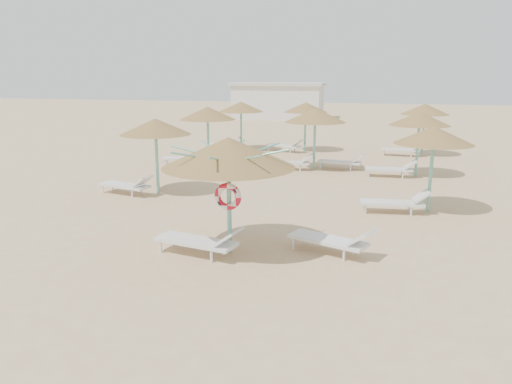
# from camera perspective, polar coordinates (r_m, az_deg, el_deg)

# --- Properties ---
(ground) EXTENTS (120.00, 120.00, 0.00)m
(ground) POSITION_cam_1_polar(r_m,az_deg,el_deg) (12.20, -1.35, -6.68)
(ground) COLOR tan
(ground) RESTS_ON ground
(main_palapa) EXTENTS (3.10, 3.10, 2.78)m
(main_palapa) POSITION_cam_1_polar(r_m,az_deg,el_deg) (11.49, -3.16, 4.48)
(main_palapa) COLOR #68B5A2
(main_palapa) RESTS_ON ground
(lounger_main_a) EXTENTS (2.23, 1.09, 0.78)m
(lounger_main_a) POSITION_cam_1_polar(r_m,az_deg,el_deg) (11.80, -6.29, -5.57)
(lounger_main_a) COLOR silver
(lounger_main_a) RESTS_ON ground
(lounger_main_b) EXTENTS (2.13, 1.34, 0.74)m
(lounger_main_b) POSITION_cam_1_polar(r_m,az_deg,el_deg) (11.99, 8.80, -5.43)
(lounger_main_b) COLOR silver
(lounger_main_b) RESTS_ON ground
(palapa_field) EXTENTS (13.21, 13.54, 2.69)m
(palapa_field) POSITION_cam_1_polar(r_m,az_deg,el_deg) (22.35, 5.71, 8.54)
(palapa_field) COLOR #68B5A2
(palapa_field) RESTS_ON ground
(service_hut) EXTENTS (8.40, 4.40, 3.25)m
(service_hut) POSITION_cam_1_polar(r_m,az_deg,el_deg) (46.99, 2.56, 10.41)
(service_hut) COLOR silver
(service_hut) RESTS_ON ground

